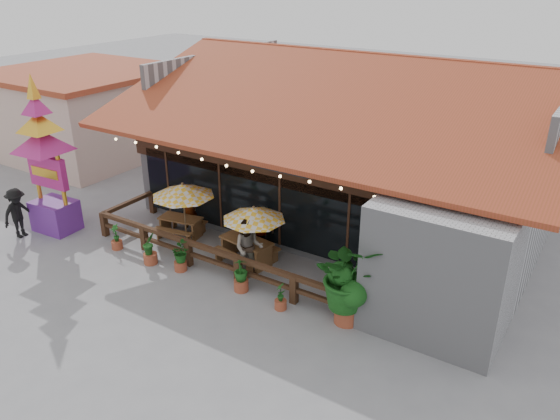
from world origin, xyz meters
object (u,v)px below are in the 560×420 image
Objects in this scene: picnic_table_left at (181,223)px; thai_sign_tower at (43,145)px; umbrella_left at (183,191)px; pedestrian at (18,213)px; picnic_table_right at (246,247)px; tropical_plant at (349,277)px; umbrella_right at (254,214)px.

thai_sign_tower is (-4.21, -2.10, 2.76)m from picnic_table_left.
umbrella_left is 0.46× the size of thai_sign_tower.
thai_sign_tower is at bearing -160.01° from umbrella_left.
picnic_table_right is at bearing -75.36° from pedestrian.
picnic_table_right is at bearing 163.98° from tropical_plant.
umbrella_right is 1.38m from picnic_table_right.
pedestrian is at bearing -172.29° from tropical_plant.
umbrella_right is 0.41× the size of thai_sign_tower.
umbrella_left is at bearing 179.38° from umbrella_right.
pedestrian is at bearing -161.66° from umbrella_right.
pedestrian is (-12.18, -1.65, -0.51)m from tropical_plant.
pedestrian is at bearing -146.76° from picnic_table_left.
umbrella_right is 1.31× the size of picnic_table_right.
umbrella_right is 4.03m from tropical_plant.
thai_sign_tower reaches higher than picnic_table_right.
tropical_plant is (4.25, -1.22, 0.87)m from picnic_table_right.
thai_sign_tower reaches higher than pedestrian.
umbrella_left is at bearing 170.45° from tropical_plant.
tropical_plant reaches higher than pedestrian.
umbrella_left is at bearing -32.30° from picnic_table_left.
thai_sign_tower is at bearing -34.92° from pedestrian.
umbrella_left is 1.52× the size of pedestrian.
picnic_table_left is (-3.52, 0.39, -1.39)m from umbrella_right.
thai_sign_tower reaches higher than picnic_table_left.
tropical_plant is 1.36× the size of pedestrian.
umbrella_left reaches higher than umbrella_right.
umbrella_right is 8.03m from thai_sign_tower.
picnic_table_right reaches higher than picnic_table_left.
pedestrian is at bearing -152.56° from umbrella_left.
umbrella_right is at bearing -76.90° from pedestrian.
umbrella_left is 2.95m from umbrella_right.
thai_sign_tower is (-7.73, -1.71, 1.36)m from umbrella_right.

